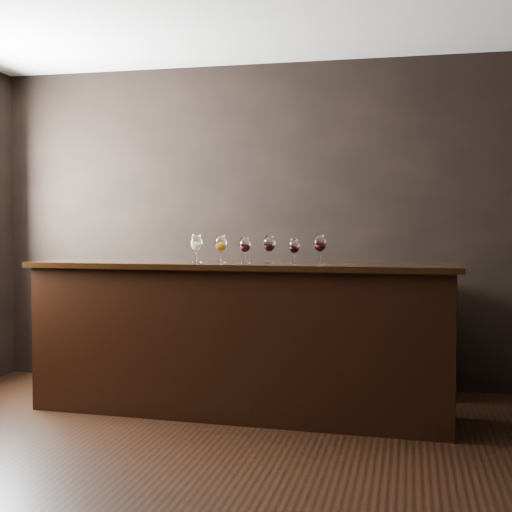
% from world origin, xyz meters
% --- Properties ---
extents(ground, '(5.00, 5.00, 0.00)m').
position_xyz_m(ground, '(0.00, 0.00, 0.00)').
color(ground, black).
rests_on(ground, ground).
extents(room_shell, '(5.02, 4.52, 2.81)m').
position_xyz_m(room_shell, '(-0.23, 0.11, 1.81)').
color(room_shell, black).
rests_on(room_shell, ground).
extents(bar_counter, '(3.10, 0.87, 1.07)m').
position_xyz_m(bar_counter, '(-0.02, 1.18, 0.53)').
color(bar_counter, black).
rests_on(bar_counter, ground).
extents(bar_top, '(3.20, 0.95, 0.04)m').
position_xyz_m(bar_top, '(-0.02, 1.18, 1.09)').
color(bar_top, black).
rests_on(bar_top, bar_counter).
extents(back_bar_shelf, '(2.64, 0.40, 0.95)m').
position_xyz_m(back_bar_shelf, '(-0.04, 2.03, 0.48)').
color(back_bar_shelf, black).
rests_on(back_bar_shelf, ground).
extents(glass_white, '(0.09, 0.09, 0.21)m').
position_xyz_m(glass_white, '(-0.36, 1.18, 1.25)').
color(glass_white, white).
rests_on(glass_white, bar_top).
extents(glass_amber, '(0.09, 0.09, 0.20)m').
position_xyz_m(glass_amber, '(-0.17, 1.20, 1.25)').
color(glass_amber, white).
rests_on(glass_amber, bar_top).
extents(glass_red_a, '(0.08, 0.08, 0.19)m').
position_xyz_m(glass_red_a, '(0.02, 1.18, 1.24)').
color(glass_red_a, white).
rests_on(glass_red_a, bar_top).
extents(glass_red_b, '(0.09, 0.09, 0.20)m').
position_xyz_m(glass_red_b, '(0.19, 1.20, 1.25)').
color(glass_red_b, white).
rests_on(glass_red_b, bar_top).
extents(glass_red_c, '(0.07, 0.07, 0.18)m').
position_xyz_m(glass_red_c, '(0.38, 1.17, 1.23)').
color(glass_red_c, white).
rests_on(glass_red_c, bar_top).
extents(glass_red_d, '(0.09, 0.09, 0.21)m').
position_xyz_m(glass_red_d, '(0.57, 1.15, 1.25)').
color(glass_red_d, white).
rests_on(glass_red_d, bar_top).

